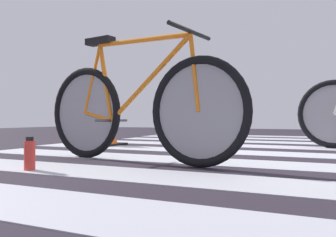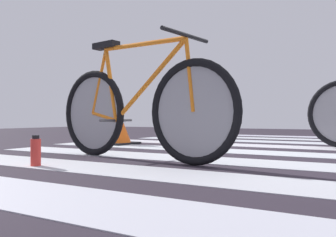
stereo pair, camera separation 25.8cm
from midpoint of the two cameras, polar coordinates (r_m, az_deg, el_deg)
name	(u,v)px [view 1 (the left image)]	position (r m, az deg, el deg)	size (l,w,h in m)	color
ground	(287,152)	(3.64, 16.31, -5.07)	(18.00, 14.00, 0.02)	#28212B
crosswalk_markings	(288,150)	(3.70, 16.45, -4.80)	(5.44, 5.75, 0.00)	#B7B8C4
bicycle_1_of_2	(135,108)	(2.66, -7.59, 1.57)	(1.73, 0.53, 0.93)	black
water_bottle	(30,155)	(2.42, -23.18, -5.15)	(0.07, 0.07, 0.20)	red
traffic_cone	(102,125)	(4.31, -11.85, -0.94)	(0.44, 0.44, 0.51)	black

